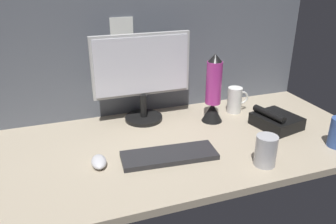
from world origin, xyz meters
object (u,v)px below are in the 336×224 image
Objects in this scene: lava_lamp at (213,94)px; mug_ceramic_white at (235,100)px; mug_steel at (266,151)px; keyboard at (169,155)px; mouse at (99,162)px; desk_phone at (276,121)px; monitor at (142,73)px.

mug_ceramic_white is at bearing 20.55° from lava_lamp.
keyboard is at bearing 152.85° from mug_steel.
keyboard is at bearing -3.36° from mouse.
keyboard is at bearing -146.01° from mug_ceramic_white.
mug_steel is 0.36× the size of lava_lamp.
mug_steel is 0.54× the size of desk_phone.
mug_ceramic_white reaches higher than mug_steel.
keyboard is 3.11× the size of mug_steel.
monitor is 43.94cm from keyboard.
mug_steel is at bearing -106.64° from mug_ceramic_white.
monitor reaches higher than lava_lamp.
monitor reaches higher than desk_phone.
mug_ceramic_white is 23.89cm from desk_phone.
monitor is 1.40× the size of lava_lamp.
mug_ceramic_white is (46.22, -6.66, -16.67)cm from monitor.
mug_ceramic_white is (14.26, 47.70, 0.60)cm from mug_steel.
monitor is 48.78cm from mouse.
mouse is at bearing 161.46° from mug_steel.
keyboard is 3.85× the size of mouse.
mouse is (-26.62, 3.24, 0.70)cm from keyboard.
desk_phone is (82.14, 6.21, 1.49)cm from mouse.
mug_steel is 42.63cm from lava_lamp.
monitor is at bearing 157.91° from lava_lamp.
mug_ceramic_white is at bearing 73.36° from mug_steel.
mug_ceramic_white is at bearing 24.59° from mouse.
lava_lamp is at bearing 147.05° from desk_phone.
mug_steel is 35.04cm from desk_phone.
lava_lamp reaches higher than mug_ceramic_white.
mouse is at bearing -175.68° from desk_phone.
monitor is 1.24× the size of keyboard.
desk_phone is at bearing -32.95° from lava_lamp.
monitor reaches higher than mouse.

